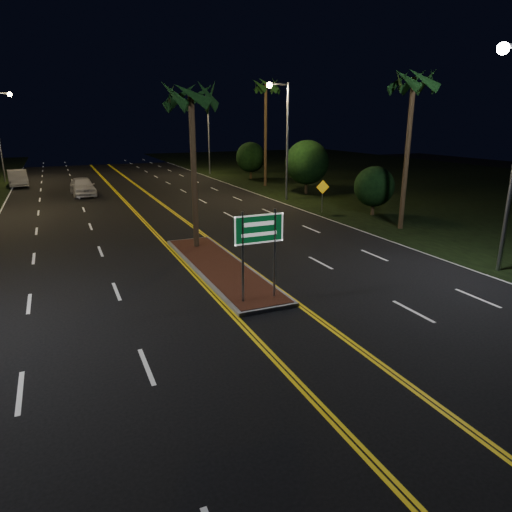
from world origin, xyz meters
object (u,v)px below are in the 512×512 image
highway_sign (259,237)px  streetlight_right_far (205,125)px  streetlight_right_mid (283,128)px  palm_median (191,97)px  median_island (220,267)px  palm_right_near (414,83)px  shrub_near (374,187)px  warning_sign (323,192)px  car_near (82,185)px  shrub_far (251,157)px  car_far (17,177)px  palm_right_far (266,88)px  streetlight_left_far (1,126)px  shrub_mid (307,162)px

highway_sign → streetlight_right_far: streetlight_right_far is taller
streetlight_right_mid → palm_median: bearing=-132.7°
median_island → palm_median: (0.00, 3.50, 7.19)m
palm_right_near → shrub_near: 7.50m
median_island → palm_median: bearing=90.0°
streetlight_right_far → warning_sign: 26.18m
streetlight_right_far → car_near: 19.01m
streetlight_right_mid → warning_sign: streetlight_right_mid is taller
highway_sign → palm_median: (0.00, 7.70, 4.87)m
palm_median → shrub_near: bearing=14.5°
highway_sign → streetlight_right_mid: size_ratio=0.36×
warning_sign → shrub_near: bearing=-31.3°
median_island → warning_sign: size_ratio=4.53×
palm_median → warning_sign: palm_median is taller
streetlight_right_far → shrub_far: 7.56m
shrub_far → warning_sign: 20.09m
palm_right_near → car_far: bearing=126.7°
median_island → palm_right_far: (12.80, 23.00, 9.06)m
streetlight_right_mid → palm_right_far: (2.19, 8.00, 3.49)m
highway_sign → warning_sign: bearing=51.0°
car_far → palm_median: bearing=-77.2°
streetlight_right_far → warning_sign: size_ratio=3.98×
shrub_near → warning_sign: 3.49m
streetlight_left_far → warning_sign: size_ratio=3.98×
median_island → palm_right_far: 27.84m
highway_sign → shrub_far: (13.80, 33.20, -0.07)m
car_near → median_island: bearing=-83.1°
streetlight_right_far → palm_right_far: 12.69m
shrub_near → car_near: 24.39m
highway_sign → streetlight_right_far: size_ratio=0.36×
streetlight_right_far → highway_sign: bearing=-105.1°
median_island → highway_sign: 4.80m
palm_right_near → warning_sign: palm_right_near is taller
highway_sign → streetlight_right_mid: 22.18m
car_near → streetlight_right_far: bearing=34.3°
warning_sign → highway_sign: bearing=-121.6°
streetlight_left_far → palm_right_far: palm_right_far is taller
streetlight_left_far → shrub_mid: bearing=-39.1°
streetlight_right_far → car_far: streetlight_right_far is taller
warning_sign → car_near: bearing=142.6°
streetlight_right_far → streetlight_left_far: bearing=174.6°
median_island → warning_sign: (10.80, 9.16, 1.37)m
median_island → shrub_near: (13.50, 7.00, 1.86)m
shrub_near → warning_sign: shrub_near is taller
shrub_near → shrub_far: shrub_far is taller
palm_median → shrub_mid: (14.00, 13.50, -4.55)m
highway_sign → streetlight_left_far: (-10.61, 41.20, 3.25)m
palm_right_far → palm_median: bearing=-123.3°
shrub_mid → car_far: (-23.50, 15.47, -1.81)m
streetlight_right_far → palm_right_near: (1.89, -32.00, 2.56)m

